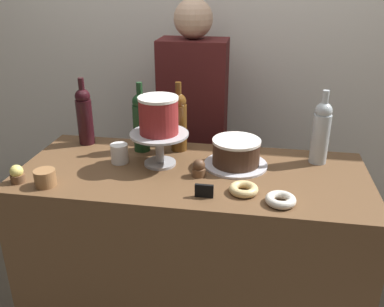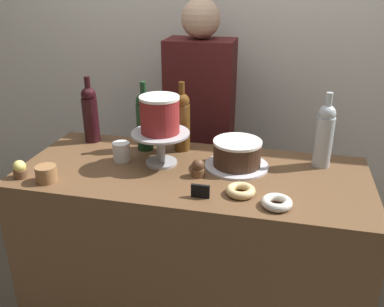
{
  "view_description": "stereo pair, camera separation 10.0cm",
  "coord_description": "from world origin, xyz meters",
  "px_view_note": "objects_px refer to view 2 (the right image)",
  "views": [
    {
      "loc": [
        0.27,
        -1.57,
        1.71
      ],
      "look_at": [
        0.0,
        0.0,
        1.02
      ],
      "focal_mm": 38.99,
      "sensor_mm": 36.0,
      "label": 1
    },
    {
      "loc": [
        0.36,
        -1.55,
        1.71
      ],
      "look_at": [
        0.0,
        0.0,
        1.02
      ],
      "focal_mm": 38.99,
      "sensor_mm": 36.0,
      "label": 2
    }
  ],
  "objects_px": {
    "cupcake_chocolate": "(198,168)",
    "donut_glazed": "(241,191)",
    "barista_figure": "(200,141)",
    "donut_sugar": "(277,203)",
    "cake_stand_pedestal": "(161,142)",
    "white_layer_cake": "(160,115)",
    "cupcake_lemon": "(20,169)",
    "cookie_stack": "(46,174)",
    "coffee_cup_ceramic": "(122,152)",
    "wine_bottle_green": "(144,120)",
    "wine_bottle_amber": "(182,121)",
    "chocolate_round_cake": "(237,153)",
    "wine_bottle_clear": "(324,134)",
    "price_sign_chalkboard": "(200,191)",
    "wine_bottle_dark_red": "(90,113)"
  },
  "relations": [
    {
      "from": "cake_stand_pedestal",
      "to": "white_layer_cake",
      "type": "distance_m",
      "value": 0.13
    },
    {
      "from": "white_layer_cake",
      "to": "cookie_stack",
      "type": "distance_m",
      "value": 0.52
    },
    {
      "from": "price_sign_chalkboard",
      "to": "barista_figure",
      "type": "bearing_deg",
      "value": 102.28
    },
    {
      "from": "donut_sugar",
      "to": "barista_figure",
      "type": "distance_m",
      "value": 0.94
    },
    {
      "from": "wine_bottle_dark_red",
      "to": "cake_stand_pedestal",
      "type": "bearing_deg",
      "value": -23.79
    },
    {
      "from": "white_layer_cake",
      "to": "cookie_stack",
      "type": "bearing_deg",
      "value": -145.94
    },
    {
      "from": "white_layer_cake",
      "to": "donut_sugar",
      "type": "bearing_deg",
      "value": -26.87
    },
    {
      "from": "cookie_stack",
      "to": "wine_bottle_dark_red",
      "type": "bearing_deg",
      "value": 91.99
    },
    {
      "from": "wine_bottle_green",
      "to": "cupcake_chocolate",
      "type": "distance_m",
      "value": 0.4
    },
    {
      "from": "cupcake_chocolate",
      "to": "coffee_cup_ceramic",
      "type": "distance_m",
      "value": 0.37
    },
    {
      "from": "barista_figure",
      "to": "donut_sugar",
      "type": "bearing_deg",
      "value": -60.65
    },
    {
      "from": "white_layer_cake",
      "to": "cupcake_lemon",
      "type": "height_order",
      "value": "white_layer_cake"
    },
    {
      "from": "cupcake_chocolate",
      "to": "coffee_cup_ceramic",
      "type": "xyz_separation_m",
      "value": [
        -0.37,
        0.07,
        0.01
      ]
    },
    {
      "from": "cupcake_lemon",
      "to": "wine_bottle_clear",
      "type": "bearing_deg",
      "value": 18.43
    },
    {
      "from": "donut_glazed",
      "to": "coffee_cup_ceramic",
      "type": "bearing_deg",
      "value": 161.0
    },
    {
      "from": "cupcake_chocolate",
      "to": "cookie_stack",
      "type": "distance_m",
      "value": 0.61
    },
    {
      "from": "cupcake_chocolate",
      "to": "cupcake_lemon",
      "type": "height_order",
      "value": "same"
    },
    {
      "from": "wine_bottle_green",
      "to": "wine_bottle_clear",
      "type": "height_order",
      "value": "same"
    },
    {
      "from": "chocolate_round_cake",
      "to": "price_sign_chalkboard",
      "type": "xyz_separation_m",
      "value": [
        -0.1,
        -0.3,
        -0.04
      ]
    },
    {
      "from": "donut_glazed",
      "to": "coffee_cup_ceramic",
      "type": "relative_size",
      "value": 1.32
    },
    {
      "from": "chocolate_round_cake",
      "to": "coffee_cup_ceramic",
      "type": "relative_size",
      "value": 2.44
    },
    {
      "from": "price_sign_chalkboard",
      "to": "wine_bottle_amber",
      "type": "bearing_deg",
      "value": 112.72
    },
    {
      "from": "cookie_stack",
      "to": "coffee_cup_ceramic",
      "type": "bearing_deg",
      "value": 50.13
    },
    {
      "from": "cake_stand_pedestal",
      "to": "chocolate_round_cake",
      "type": "xyz_separation_m",
      "value": [
        0.33,
        0.04,
        -0.04
      ]
    },
    {
      "from": "wine_bottle_clear",
      "to": "wine_bottle_dark_red",
      "type": "height_order",
      "value": "same"
    },
    {
      "from": "coffee_cup_ceramic",
      "to": "barista_figure",
      "type": "distance_m",
      "value": 0.63
    },
    {
      "from": "donut_glazed",
      "to": "cookie_stack",
      "type": "relative_size",
      "value": 1.33
    },
    {
      "from": "cupcake_lemon",
      "to": "cookie_stack",
      "type": "height_order",
      "value": "cupcake_lemon"
    },
    {
      "from": "wine_bottle_amber",
      "to": "cupcake_chocolate",
      "type": "height_order",
      "value": "wine_bottle_amber"
    },
    {
      "from": "price_sign_chalkboard",
      "to": "coffee_cup_ceramic",
      "type": "height_order",
      "value": "coffee_cup_ceramic"
    },
    {
      "from": "cake_stand_pedestal",
      "to": "cupcake_lemon",
      "type": "bearing_deg",
      "value": -153.43
    },
    {
      "from": "price_sign_chalkboard",
      "to": "barista_figure",
      "type": "distance_m",
      "value": 0.84
    },
    {
      "from": "price_sign_chalkboard",
      "to": "chocolate_round_cake",
      "type": "bearing_deg",
      "value": 72.14
    },
    {
      "from": "wine_bottle_green",
      "to": "wine_bottle_amber",
      "type": "height_order",
      "value": "same"
    },
    {
      "from": "cupcake_chocolate",
      "to": "price_sign_chalkboard",
      "type": "bearing_deg",
      "value": -74.99
    },
    {
      "from": "cupcake_chocolate",
      "to": "donut_glazed",
      "type": "bearing_deg",
      "value": -31.6
    },
    {
      "from": "donut_sugar",
      "to": "donut_glazed",
      "type": "xyz_separation_m",
      "value": [
        -0.14,
        0.06,
        0.0
      ]
    },
    {
      "from": "cupcake_lemon",
      "to": "donut_glazed",
      "type": "xyz_separation_m",
      "value": [
        0.9,
        0.06,
        -0.02
      ]
    },
    {
      "from": "wine_bottle_amber",
      "to": "white_layer_cake",
      "type": "bearing_deg",
      "value": -105.61
    },
    {
      "from": "cake_stand_pedestal",
      "to": "barista_figure",
      "type": "xyz_separation_m",
      "value": [
        0.05,
        0.55,
        -0.2
      ]
    },
    {
      "from": "price_sign_chalkboard",
      "to": "barista_figure",
      "type": "relative_size",
      "value": 0.04
    },
    {
      "from": "cupcake_chocolate",
      "to": "cupcake_lemon",
      "type": "xyz_separation_m",
      "value": [
        -0.71,
        -0.18,
        0.0
      ]
    },
    {
      "from": "coffee_cup_ceramic",
      "to": "price_sign_chalkboard",
      "type": "bearing_deg",
      "value": -31.03
    },
    {
      "from": "cupcake_chocolate",
      "to": "wine_bottle_amber",
      "type": "bearing_deg",
      "value": 117.43
    },
    {
      "from": "chocolate_round_cake",
      "to": "donut_glazed",
      "type": "distance_m",
      "value": 0.25
    },
    {
      "from": "wine_bottle_green",
      "to": "wine_bottle_amber",
      "type": "relative_size",
      "value": 1.0
    },
    {
      "from": "donut_glazed",
      "to": "barista_figure",
      "type": "distance_m",
      "value": 0.83
    },
    {
      "from": "wine_bottle_dark_red",
      "to": "donut_sugar",
      "type": "relative_size",
      "value": 2.91
    },
    {
      "from": "chocolate_round_cake",
      "to": "cupcake_chocolate",
      "type": "xyz_separation_m",
      "value": [
        -0.14,
        -0.13,
        -0.03
      ]
    },
    {
      "from": "chocolate_round_cake",
      "to": "barista_figure",
      "type": "height_order",
      "value": "barista_figure"
    }
  ]
}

